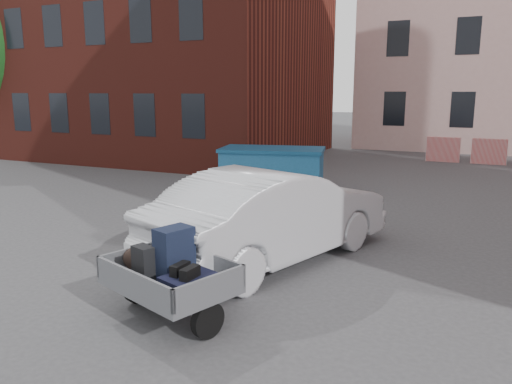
% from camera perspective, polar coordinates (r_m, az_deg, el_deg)
% --- Properties ---
extents(ground, '(120.00, 120.00, 0.00)m').
position_cam_1_polar(ground, '(8.12, -6.05, -9.11)').
color(ground, '#38383A').
rests_on(ground, ground).
extents(far_building, '(6.00, 6.00, 8.00)m').
position_cam_1_polar(far_building, '(37.22, -16.01, 12.87)').
color(far_building, maroon).
rests_on(far_building, ground).
extents(barriers, '(4.70, 0.18, 1.00)m').
position_cam_1_polar(barriers, '(21.66, 25.08, 4.21)').
color(barriers, red).
rests_on(barriers, ground).
extents(trailer, '(1.88, 1.98, 1.20)m').
position_cam_1_polar(trailer, '(6.42, -9.93, -9.13)').
color(trailer, black).
rests_on(trailer, ground).
extents(dumpster, '(3.19, 2.12, 1.23)m').
position_cam_1_polar(dumpster, '(14.48, 1.87, 2.66)').
color(dumpster, '#2269A1').
rests_on(dumpster, ground).
extents(silver_car, '(3.10, 5.06, 1.57)m').
position_cam_1_polar(silver_car, '(8.45, 1.95, -2.62)').
color(silver_car, '#BBBDC3').
rests_on(silver_car, ground).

